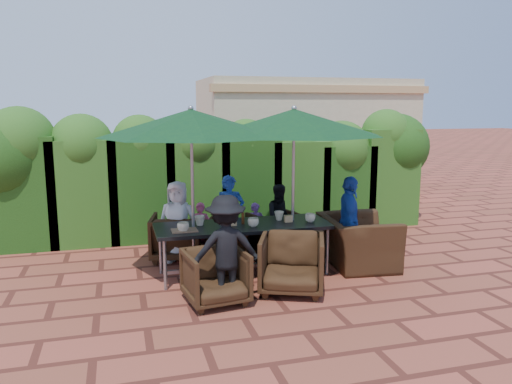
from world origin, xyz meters
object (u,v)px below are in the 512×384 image
object	(u,v)px
dining_table	(244,229)
chair_far_right	(275,231)
chair_far_mid	(230,234)
umbrella_left	(191,123)
chair_near_left	(216,274)
umbrella_right	(294,122)
chair_near_right	(292,261)
chair_end_right	(358,233)
chair_far_left	(176,235)

from	to	relation	value
dining_table	chair_far_right	xyz separation A→B (m)	(0.76, 0.87, -0.29)
chair_far_mid	umbrella_left	bearing A→B (deg)	73.80
umbrella_left	chair_near_left	xyz separation A→B (m)	(0.12, -1.03, -1.84)
dining_table	umbrella_right	xyz separation A→B (m)	(0.78, 0.07, 1.54)
chair_far_mid	chair_near_right	distance (m)	1.90
umbrella_left	chair_near_right	xyz separation A→B (m)	(1.17, -0.92, -1.79)
umbrella_right	chair_far_right	distance (m)	1.99
dining_table	chair_near_right	size ratio (longest dim) A/B	2.98
umbrella_right	chair_near_right	world-z (taller)	umbrella_right
dining_table	chair_far_right	distance (m)	1.19
umbrella_right	chair_near_left	distance (m)	2.53
dining_table	chair_end_right	world-z (taller)	chair_end_right
chair_near_left	chair_near_right	bearing A→B (deg)	-2.04
chair_near_left	chair_end_right	xyz separation A→B (m)	(2.40, 0.87, 0.14)
chair_near_right	chair_end_right	distance (m)	1.55
chair_far_left	chair_end_right	world-z (taller)	chair_end_right
umbrella_right	chair_end_right	distance (m)	1.98
umbrella_left	umbrella_right	bearing A→B (deg)	0.71
dining_table	chair_end_right	bearing A→B (deg)	-3.36
chair_far_mid	chair_end_right	size ratio (longest dim) A/B	0.60
umbrella_left	chair_end_right	bearing A→B (deg)	-3.57
chair_end_right	chair_near_left	bearing A→B (deg)	116.01
chair_far_mid	chair_near_right	xyz separation A→B (m)	(0.43, -1.85, 0.07)
umbrella_left	chair_far_left	xyz separation A→B (m)	(-0.15, 0.95, -1.81)
chair_far_left	chair_far_right	size ratio (longest dim) A/B	1.03
umbrella_right	chair_far_right	world-z (taller)	umbrella_right
umbrella_right	chair_far_left	distance (m)	2.63
chair_far_right	chair_end_right	xyz separation A→B (m)	(1.02, -0.97, 0.13)
umbrella_right	chair_far_mid	world-z (taller)	umbrella_right
umbrella_right	dining_table	bearing A→B (deg)	-174.85
umbrella_left	chair_far_mid	distance (m)	2.20
chair_far_left	dining_table	bearing A→B (deg)	142.88
dining_table	chair_near_left	xyz separation A→B (m)	(-0.61, -0.98, -0.30)
umbrella_left	chair_near_right	distance (m)	2.32
umbrella_left	chair_near_left	size ratio (longest dim) A/B	3.40
umbrella_right	chair_near_left	size ratio (longest dim) A/B	3.53
dining_table	chair_far_left	world-z (taller)	chair_far_left
umbrella_left	chair_end_right	size ratio (longest dim) A/B	2.17
umbrella_left	chair_far_right	size ratio (longest dim) A/B	3.31
chair_near_right	chair_far_mid	bearing A→B (deg)	125.28
chair_near_left	umbrella_left	bearing A→B (deg)	88.74
dining_table	umbrella_left	distance (m)	1.70
umbrella_left	chair_far_right	xyz separation A→B (m)	(1.49, 0.81, -1.83)
chair_far_mid	chair_end_right	bearing A→B (deg)	171.04
umbrella_left	chair_far_right	distance (m)	2.49
umbrella_left	chair_far_mid	xyz separation A→B (m)	(0.74, 0.93, -1.86)
chair_far_left	chair_near_left	world-z (taller)	chair_far_left
chair_far_right	chair_near_right	distance (m)	1.77
chair_near_right	umbrella_right	bearing A→B (deg)	92.23
chair_far_mid	chair_near_left	distance (m)	2.05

